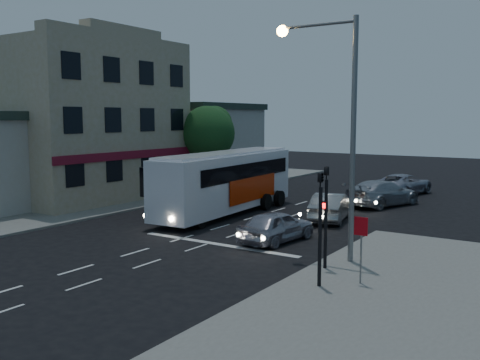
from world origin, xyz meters
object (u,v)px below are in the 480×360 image
Objects in this scene: traffic_signal_main at (326,205)px; regulatory_sign at (361,239)px; car_sedan_c at (403,184)px; streetlight at (337,111)px; car_sedan_a at (330,207)px; street_tree at (208,131)px; traffic_signal_side at (320,215)px; car_sedan_b at (382,193)px; tour_bus at (226,181)px; car_suv at (276,226)px.

traffic_signal_main reaches higher than regulatory_sign.
streetlight is (3.06, -19.32, 4.99)m from car_sedan_c.
car_sedan_a is 13.80m from street_tree.
traffic_signal_main and traffic_signal_side have the same top height.
car_sedan_b is 0.61× the size of streetlight.
regulatory_sign reaches higher than car_sedan_a.
tour_bus reaches higher than car_sedan_c.
streetlight is (2.66, -13.64, 4.93)m from car_sedan_b.
car_sedan_a is 11.80m from traffic_signal_side.
streetlight is at bearing 128.75° from regulatory_sign.
car_sedan_c is at bearing 102.97° from regulatory_sign.
car_suv is at bearing 131.31° from traffic_signal_side.
car_sedan_a is 2.05× the size of regulatory_sign.
car_sedan_b is at bearing 45.95° from tour_bus.
streetlight reaches higher than tour_bus.
car_sedan_a is at bearing 100.96° from car_sedan_b.
traffic_signal_side is 0.46× the size of streetlight.
streetlight reaches higher than car_sedan_c.
regulatory_sign is (5.37, -9.87, 0.85)m from car_sedan_a.
car_sedan_a is 0.82× the size of car_sedan_b.
traffic_signal_side is 23.24m from street_tree.
streetlight reaches higher than traffic_signal_side.
car_suv is 0.78× the size of car_sedan_c.
street_tree reaches higher than traffic_signal_main.
tour_bus is 2.19× the size of car_sedan_c.
car_sedan_b is 14.75m from streetlight.
regulatory_sign is at bearing 43.92° from traffic_signal_side.
traffic_signal_side is 4.84m from streetlight.
car_sedan_b is 5.69m from car_sedan_c.
street_tree reaches higher than car_sedan_b.
car_sedan_a is 9.73m from traffic_signal_main.
tour_bus is 5.30× the size of regulatory_sign.
car_suv is at bearing 99.42° from car_sedan_c.
car_sedan_a reaches higher than car_sedan_c.
street_tree is (-16.51, 16.22, 2.08)m from traffic_signal_side.
traffic_signal_side reaches higher than regulatory_sign.
car_sedan_a is 11.89m from car_sedan_c.
car_suv is 1.90× the size of regulatory_sign.
car_sedan_b is 2.51× the size of regulatory_sign.
street_tree is at bearing 38.12° from car_sedan_c.
car_sedan_a is 6.26m from car_sedan_b.
tour_bus is 6.05m from car_sedan_a.
regulatory_sign is 0.24× the size of streetlight.
car_sedan_c is 21.07m from traffic_signal_main.
streetlight is (3.44, -1.60, 5.02)m from car_suv.
street_tree is (-12.11, 11.22, 3.79)m from car_suv.
tour_bus is at bearing 141.71° from traffic_signal_main.
car_sedan_c is (6.13, 13.29, -1.17)m from tour_bus.
traffic_signal_main is 2.10m from traffic_signal_side.
traffic_signal_main is (3.31, -20.74, 1.68)m from car_sedan_c.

